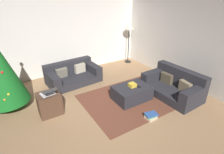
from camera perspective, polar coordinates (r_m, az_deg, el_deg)
The scene contains 14 objects.
ground_plane at distance 4.31m, azimuth -2.59°, elevation -13.27°, with size 6.40×6.40×0.00m, color #93704C.
rear_partition at distance 6.44m, azimuth -17.04°, elevation 12.04°, with size 6.40×0.12×2.60m, color silver.
corner_partition at distance 5.75m, azimuth 25.85°, elevation 9.03°, with size 0.12×6.40×2.60m, color silver.
couch_left at distance 5.99m, azimuth -12.57°, elevation 0.79°, with size 1.70×1.09×0.63m.
couch_right at distance 5.38m, azimuth 19.22°, elevation -2.63°, with size 0.98×1.62×0.75m.
ottoman at distance 4.94m, azimuth 6.34°, elevation -5.06°, with size 0.98×0.69×0.38m, color #26262B.
gift_box at distance 4.83m, azimuth 6.50°, elevation -2.55°, with size 0.18×0.18×0.10m, color gold.
tv_remote at distance 4.86m, azimuth 8.22°, elevation -2.95°, with size 0.05×0.16×0.02m, color black.
christmas_tree at distance 4.92m, azimuth -32.04°, elevation 1.47°, with size 1.03×1.03×1.91m.
side_table at distance 4.58m, azimuth -19.33°, elevation -8.06°, with size 0.52×0.44×0.55m, color #4C3323.
laptop at distance 4.36m, azimuth -19.67°, elevation -4.74°, with size 0.36×0.45×0.18m.
book_stack at distance 4.40m, azimuth 12.28°, elevation -12.07°, with size 0.32×0.26×0.11m.
corner_lamp at distance 7.25m, azimuth 5.48°, elevation 15.07°, with size 0.36×0.36×1.62m.
area_rug at distance 5.04m, azimuth 6.23°, elevation -6.91°, with size 2.60×2.00×0.01m, color brown.
Camera 1 is at (-1.60, -2.94, 2.72)m, focal length 28.62 mm.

